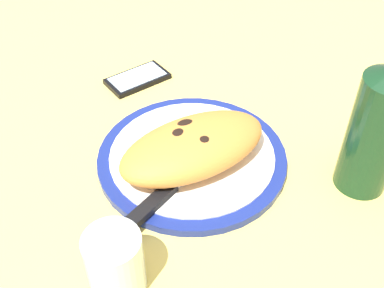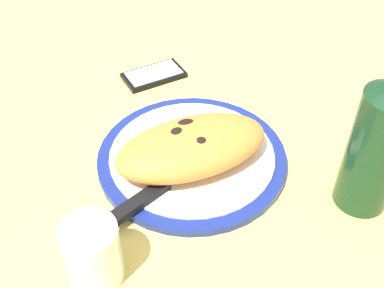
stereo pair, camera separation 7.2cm
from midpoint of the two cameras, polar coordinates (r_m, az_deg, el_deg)
name	(u,v)px [view 1 (the left image)]	position (r cm, az deg, el deg)	size (l,w,h in cm)	color
ground_plane	(192,168)	(75.32, -2.73, -3.03)	(150.00, 150.00, 3.00)	#EACC60
plate	(192,157)	(73.70, -2.78, -1.77)	(29.90, 29.90, 1.68)	navy
calzone	(193,147)	(69.70, -2.77, -0.46)	(24.22, 13.31, 6.09)	orange
fork	(154,137)	(76.21, -7.38, 0.74)	(16.35, 2.74, 0.40)	silver
knife	(166,191)	(67.20, -6.22, -5.95)	(23.48, 11.79, 1.20)	silver
smartphone	(137,79)	(92.16, -8.95, 7.84)	(12.56, 8.03, 1.16)	black
water_glass	(116,266)	(58.57, -12.91, -14.61)	(6.94, 6.94, 9.16)	silver
wine_bottle	(377,128)	(67.13, 18.97, 1.78)	(7.67, 7.67, 26.68)	#14381E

